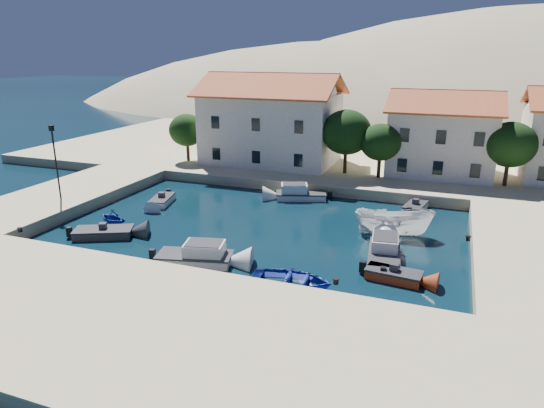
{
  "coord_description": "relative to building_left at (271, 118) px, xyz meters",
  "views": [
    {
      "loc": [
        13.08,
        -22.41,
        12.93
      ],
      "look_at": [
        0.86,
        10.0,
        2.0
      ],
      "focal_mm": 32.0,
      "sensor_mm": 36.0,
      "label": 1
    }
  ],
  "objects": [
    {
      "name": "ground",
      "position": [
        6.0,
        -28.0,
        -5.94
      ],
      "size": [
        400.0,
        400.0,
        0.0
      ],
      "primitive_type": "plane",
      "color": "black",
      "rests_on": "ground"
    },
    {
      "name": "quay_south",
      "position": [
        6.0,
        -34.0,
        -5.44
      ],
      "size": [
        52.0,
        12.0,
        1.0
      ],
      "primitive_type": "cube",
      "color": "beige",
      "rests_on": "ground"
    },
    {
      "name": "quay_west",
      "position": [
        -13.0,
        -18.0,
        -5.44
      ],
      "size": [
        8.0,
        20.0,
        1.0
      ],
      "primitive_type": "cube",
      "color": "beige",
      "rests_on": "ground"
    },
    {
      "name": "quay_north",
      "position": [
        8.0,
        10.0,
        -5.44
      ],
      "size": [
        80.0,
        36.0,
        1.0
      ],
      "primitive_type": "cube",
      "color": "beige",
      "rests_on": "ground"
    },
    {
      "name": "hills",
      "position": [
        26.64,
        95.62,
        -29.34
      ],
      "size": [
        254.0,
        176.0,
        99.0
      ],
      "color": "tan",
      "rests_on": "ground"
    },
    {
      "name": "building_left",
      "position": [
        0.0,
        0.0,
        0.0
      ],
      "size": [
        14.7,
        9.45,
        9.7
      ],
      "color": "beige",
      "rests_on": "quay_north"
    },
    {
      "name": "building_mid",
      "position": [
        18.0,
        1.0,
        -0.71
      ],
      "size": [
        10.5,
        8.4,
        8.3
      ],
      "color": "beige",
      "rests_on": "quay_north"
    },
    {
      "name": "trees",
      "position": [
        10.51,
        -2.54,
        -1.1
      ],
      "size": [
        37.3,
        5.3,
        6.45
      ],
      "color": "#382314",
      "rests_on": "quay_north"
    },
    {
      "name": "lamppost",
      "position": [
        -11.5,
        -20.0,
        -1.18
      ],
      "size": [
        0.35,
        0.25,
        6.22
      ],
      "color": "black",
      "rests_on": "quay_west"
    },
    {
      "name": "bollards",
      "position": [
        8.8,
        -24.13,
        -4.79
      ],
      "size": [
        29.36,
        9.56,
        0.3
      ],
      "color": "black",
      "rests_on": "ground"
    },
    {
      "name": "motorboat_grey_sw",
      "position": [
        -4.09,
        -23.81,
        -5.64
      ],
      "size": [
        4.52,
        3.42,
        1.25
      ],
      "rotation": [
        0.0,
        0.0,
        0.44
      ],
      "color": "#2E2D31",
      "rests_on": "ground"
    },
    {
      "name": "cabin_cruiser_south",
      "position": [
        4.43,
        -25.53,
        -5.46
      ],
      "size": [
        5.11,
        3.1,
        1.6
      ],
      "rotation": [
        0.0,
        0.0,
        0.24
      ],
      "color": "white",
      "rests_on": "ground"
    },
    {
      "name": "rowboat_south",
      "position": [
        11.19,
        -26.35,
        -5.94
      ],
      "size": [
        5.04,
        3.8,
        0.99
      ],
      "primitive_type": "imported",
      "rotation": [
        0.0,
        0.0,
        1.66
      ],
      "color": "#1B2F98",
      "rests_on": "ground"
    },
    {
      "name": "motorboat_red_se",
      "position": [
        16.64,
        -23.51,
        -5.64
      ],
      "size": [
        3.38,
        1.79,
        1.25
      ],
      "rotation": [
        0.0,
        0.0,
        -0.11
      ],
      "color": "maroon",
      "rests_on": "ground"
    },
    {
      "name": "cabin_cruiser_east",
      "position": [
        15.69,
        -20.84,
        -5.46
      ],
      "size": [
        2.55,
        5.09,
        1.6
      ],
      "rotation": [
        0.0,
        0.0,
        1.69
      ],
      "color": "white",
      "rests_on": "ground"
    },
    {
      "name": "boat_east",
      "position": [
        15.66,
        -16.02,
        -5.94
      ],
      "size": [
        5.94,
        2.98,
        2.19
      ],
      "primitive_type": "imported",
      "rotation": [
        0.0,
        0.0,
        1.72
      ],
      "color": "white",
      "rests_on": "ground"
    },
    {
      "name": "motorboat_white_ne",
      "position": [
        16.68,
        -9.57,
        -5.64
      ],
      "size": [
        2.05,
        3.38,
        1.25
      ],
      "rotation": [
        0.0,
        0.0,
        1.38
      ],
      "color": "white",
      "rests_on": "ground"
    },
    {
      "name": "rowboat_west",
      "position": [
        -5.11,
        -21.48,
        -5.94
      ],
      "size": [
        3.42,
        3.2,
        1.46
      ],
      "primitive_type": "imported",
      "rotation": [
        0.0,
        0.0,
        -1.92
      ],
      "color": "#1B2F98",
      "rests_on": "ground"
    },
    {
      "name": "motorboat_white_west",
      "position": [
        -4.55,
        -15.43,
        -5.64
      ],
      "size": [
        2.32,
        3.67,
        1.25
      ],
      "rotation": [
        0.0,
        0.0,
        -1.31
      ],
      "color": "white",
      "rests_on": "ground"
    },
    {
      "name": "cabin_cruiser_north",
      "position": [
        6.57,
        -9.69,
        -5.46
      ],
      "size": [
        4.89,
        3.28,
        1.6
      ],
      "rotation": [
        0.0,
        0.0,
        3.48
      ],
      "color": "white",
      "rests_on": "ground"
    }
  ]
}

